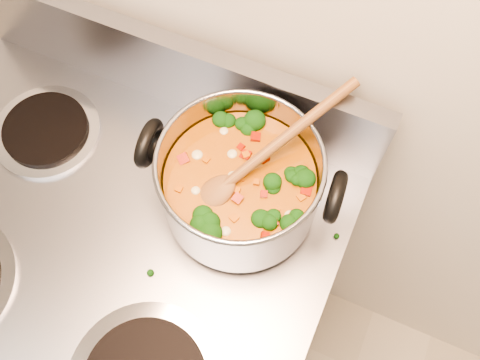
% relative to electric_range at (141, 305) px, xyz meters
% --- Properties ---
extents(electric_range, '(0.73, 0.66, 1.08)m').
position_rel_electric_range_xyz_m(electric_range, '(0.00, 0.00, 0.00)').
color(electric_range, gray).
rests_on(electric_range, ground).
extents(stockpot, '(0.30, 0.24, 0.15)m').
position_rel_electric_range_xyz_m(stockpot, '(0.18, 0.15, 0.53)').
color(stockpot, gray).
rests_on(stockpot, electric_range).
extents(wooden_spoon, '(0.18, 0.26, 0.11)m').
position_rel_electric_range_xyz_m(wooden_spoon, '(0.19, 0.17, 0.57)').
color(wooden_spoon, brown).
rests_on(wooden_spoon, stockpot).
extents(cooktop_crumbs, '(0.17, 0.07, 0.01)m').
position_rel_electric_range_xyz_m(cooktop_crumbs, '(0.25, 0.04, 0.46)').
color(cooktop_crumbs, black).
rests_on(cooktop_crumbs, electric_range).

